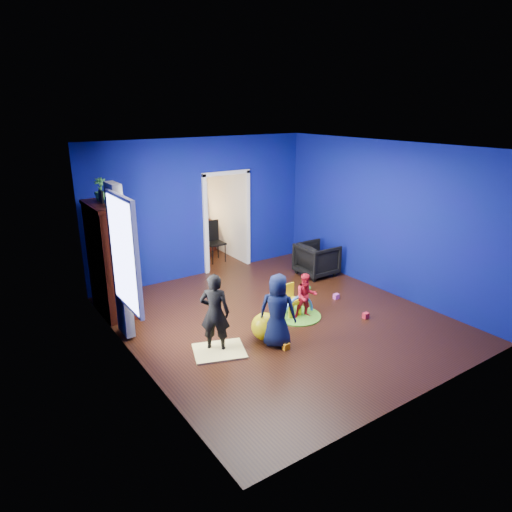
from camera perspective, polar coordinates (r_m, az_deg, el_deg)
floor at (r=7.94m, az=2.93°, el=-7.87°), size 5.00×5.50×0.01m
ceiling at (r=7.15m, az=3.31°, el=13.46°), size 5.00×5.50×0.01m
wall_back at (r=9.68m, az=-6.81°, el=5.96°), size 5.00×0.02×2.90m
wall_front at (r=5.61m, az=20.37°, el=-4.38°), size 5.00×0.02×2.90m
wall_left at (r=6.30m, az=-15.36°, el=-1.40°), size 0.02×5.50×2.90m
wall_right at (r=9.11m, az=15.79°, el=4.60°), size 0.02×5.50×2.90m
alcove at (r=10.75m, az=-6.11°, el=6.14°), size 1.00×1.75×2.50m
armchair at (r=9.89m, az=7.61°, el=-0.41°), size 0.78×0.76×0.70m
child_black at (r=6.78m, az=-5.17°, el=-7.07°), size 0.53×0.50×1.21m
child_navy at (r=6.89m, az=2.72°, el=-6.85°), size 0.65×0.66×1.15m
toddler_red at (r=7.88m, az=6.26°, el=-4.99°), size 0.47×0.43×0.80m
vase at (r=7.70m, az=-17.70°, el=6.72°), size 0.23×0.23×0.22m
potted_plant at (r=8.17m, az=-18.85°, el=7.87°), size 0.23×0.23×0.39m
tv_armoire at (r=8.25m, az=-17.60°, el=-0.38°), size 0.58×1.14×1.96m
crt_tv at (r=8.25m, az=-17.36°, el=-0.06°), size 0.46×0.70×0.54m
yellow_blanket at (r=6.97m, az=-4.62°, el=-11.75°), size 0.91×0.82×0.03m
hopper_ball at (r=7.20m, az=1.15°, el=-8.80°), size 0.44×0.44×0.44m
kid_chair at (r=7.99m, az=4.47°, el=-5.76°), size 0.29×0.29×0.50m
play_mat at (r=8.06m, az=5.22°, el=-7.44°), size 0.81×0.81×0.02m
toy_arch at (r=8.05m, az=5.22°, el=-7.39°), size 0.73×0.10×0.73m
window_left at (r=6.59m, az=-16.32°, el=0.31°), size 0.03×0.95×1.55m
curtain at (r=7.21m, az=-16.64°, el=-0.68°), size 0.14×0.42×2.40m
doorway at (r=10.05m, az=-3.69°, el=4.17°), size 1.16×0.10×2.10m
study_desk at (r=11.51m, az=-7.46°, el=2.41°), size 0.88×0.44×0.75m
desk_monitor at (r=11.48m, az=-7.85°, el=5.31°), size 0.40×0.05×0.32m
desk_lamp at (r=11.31m, az=-8.98°, el=4.96°), size 0.14×0.14×0.14m
folding_chair at (r=10.67m, az=-5.14°, el=1.69°), size 0.40×0.40×0.92m
book_shelf at (r=11.28m, az=-8.07°, el=10.60°), size 0.88×0.24×0.04m
toy_0 at (r=8.16m, az=13.56°, el=-7.26°), size 0.10×0.08×0.10m
toy_1 at (r=10.13m, az=8.58°, el=-1.78°), size 0.11×0.11×0.11m
toy_2 at (r=7.02m, az=3.77°, el=-11.21°), size 0.10×0.08×0.10m
toy_3 at (r=9.13m, az=6.55°, el=-3.99°), size 0.11×0.11×0.11m
toy_4 at (r=8.83m, az=9.99°, el=-5.00°), size 0.10×0.08×0.10m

